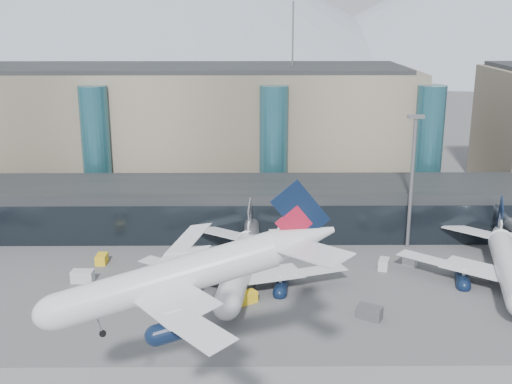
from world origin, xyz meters
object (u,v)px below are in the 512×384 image
(lightmast_mid, at_px, (412,174))
(veh_h, at_px, (246,298))
(jet_parked_mid, at_px, (241,255))
(veh_a, at_px, (83,276))
(veh_d, at_px, (384,264))
(veh_c, at_px, (370,312))
(veh_g, at_px, (410,261))
(jet_parked_right, at_px, (508,254))
(hero_jet, at_px, (197,265))
(veh_b, at_px, (102,259))

(lightmast_mid, distance_m, veh_h, 41.57)
(lightmast_mid, distance_m, jet_parked_mid, 36.72)
(veh_h, bearing_deg, veh_a, 129.72)
(veh_d, bearing_deg, veh_c, -178.43)
(veh_d, xyz_separation_m, veh_g, (5.05, 1.64, -0.18))
(jet_parked_right, bearing_deg, veh_h, 115.84)
(lightmast_mid, bearing_deg, veh_d, -121.84)
(veh_a, bearing_deg, hero_jet, -56.46)
(veh_c, bearing_deg, jet_parked_mid, 172.96)
(veh_a, bearing_deg, veh_h, -13.10)
(jet_parked_mid, bearing_deg, lightmast_mid, -57.49)
(jet_parked_right, relative_size, veh_c, 10.61)
(lightmast_mid, relative_size, veh_b, 8.63)
(jet_parked_mid, relative_size, veh_c, 10.25)
(veh_a, xyz_separation_m, veh_h, (27.57, -8.21, -0.12))
(lightmast_mid, bearing_deg, veh_g, -100.45)
(hero_jet, xyz_separation_m, veh_h, (4.79, 31.16, -18.41))
(jet_parked_mid, relative_size, veh_d, 11.92)
(veh_c, xyz_separation_m, veh_h, (-18.29, 5.41, -0.10))
(jet_parked_mid, height_order, jet_parked_right, jet_parked_right)
(veh_b, bearing_deg, jet_parked_right, -95.19)
(hero_jet, distance_m, veh_a, 49.02)
(jet_parked_mid, xyz_separation_m, veh_h, (0.88, -8.80, -3.62))
(hero_jet, xyz_separation_m, veh_g, (33.98, 46.24, -18.61))
(veh_c, bearing_deg, veh_a, -167.03)
(veh_b, height_order, veh_d, veh_d)
(veh_h, bearing_deg, veh_c, -50.17)
(veh_h, bearing_deg, hero_jet, -132.44)
(jet_parked_mid, bearing_deg, veh_g, -71.71)
(lightmast_mid, distance_m, veh_b, 59.21)
(veh_d, bearing_deg, veh_h, 137.94)
(veh_a, height_order, veh_c, veh_a)
(lightmast_mid, bearing_deg, jet_parked_mid, -153.99)
(hero_jet, xyz_separation_m, veh_c, (23.08, 25.75, -18.31))
(veh_g, xyz_separation_m, veh_h, (-29.19, -15.08, 0.20))
(lightmast_mid, height_order, veh_c, lightmast_mid)
(jet_parked_right, relative_size, veh_b, 12.87)
(veh_c, height_order, veh_d, veh_c)
(veh_b, bearing_deg, hero_jet, -154.80)
(hero_jet, xyz_separation_m, jet_parked_mid, (3.91, 39.96, -14.79))
(hero_jet, height_order, veh_g, hero_jet)
(hero_jet, bearing_deg, veh_c, 40.51)
(hero_jet, relative_size, veh_h, 10.07)
(veh_g, bearing_deg, veh_c, -79.75)
(jet_parked_mid, xyz_separation_m, veh_a, (-26.69, -0.59, -3.50))
(veh_a, bearing_deg, jet_parked_right, 3.96)
(veh_h, bearing_deg, jet_parked_right, -22.36)
(jet_parked_mid, height_order, veh_a, jet_parked_mid)
(hero_jet, height_order, jet_parked_right, hero_jet)
(lightmast_mid, xyz_separation_m, veh_d, (-6.75, -10.87, -13.53))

